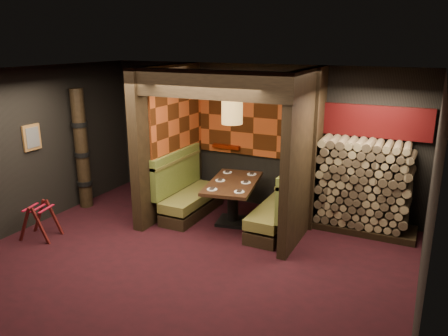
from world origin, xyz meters
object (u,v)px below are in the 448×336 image
pendant_lamp (232,111)px  totem_column (82,150)px  booth_bench_right (280,210)px  firewood_stack (368,187)px  dining_table (233,194)px  luggage_rack (40,219)px  booth_bench_left (187,194)px

pendant_lamp → totem_column: (-3.07, -0.48, -0.92)m
booth_bench_right → firewood_stack: bearing=27.3°
dining_table → luggage_rack: (-2.71, -2.02, -0.24)m
luggage_rack → totem_column: bearing=103.6°
pendant_lamp → luggage_rack: 3.79m
pendant_lamp → dining_table: bearing=90.0°
booth_bench_left → booth_bench_right: size_ratio=1.00×
dining_table → firewood_stack: firewood_stack is taller
booth_bench_left → luggage_rack: bearing=-130.2°
luggage_rack → firewood_stack: size_ratio=0.40×
booth_bench_left → firewood_stack: size_ratio=0.92×
luggage_rack → totem_column: 1.76m
pendant_lamp → booth_bench_left: bearing=175.9°
pendant_lamp → luggage_rack: pendant_lamp is taller
pendant_lamp → luggage_rack: (-2.71, -1.97, -1.77)m
dining_table → firewood_stack: 2.39m
booth_bench_right → dining_table: bearing=-178.7°
booth_bench_left → luggage_rack: size_ratio=2.31×
booth_bench_right → booth_bench_left: bearing=180.0°
booth_bench_right → pendant_lamp: size_ratio=1.65×
booth_bench_left → totem_column: totem_column is taller
booth_bench_right → firewood_stack: (1.35, 0.70, 0.42)m
luggage_rack → firewood_stack: 5.70m
totem_column → booth_bench_left: bearing=14.8°
booth_bench_right → luggage_rack: (-3.62, -2.04, -0.07)m
luggage_rack → booth_bench_right: bearing=29.4°
booth_bench_left → dining_table: 1.00m
dining_table → firewood_stack: (2.26, 0.72, 0.25)m
pendant_lamp → firewood_stack: bearing=18.8°
booth_bench_left → booth_bench_right: same height
booth_bench_left → booth_bench_right: 1.89m
booth_bench_right → pendant_lamp: (-0.91, -0.07, 1.71)m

